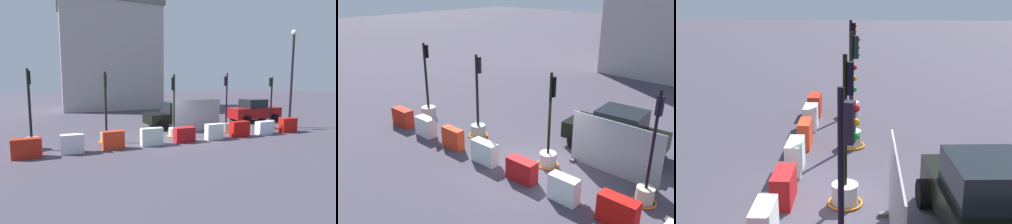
# 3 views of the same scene
# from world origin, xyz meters

# --- Properties ---
(ground_plane) EXTENTS (120.00, 120.00, 0.00)m
(ground_plane) POSITION_xyz_m (0.00, 0.00, 0.00)
(ground_plane) COLOR #433D4A
(traffic_light_0) EXTENTS (0.70, 0.70, 3.77)m
(traffic_light_0) POSITION_xyz_m (-7.23, 0.28, 0.65)
(traffic_light_0) COLOR beige
(traffic_light_0) RESTS_ON ground_plane
(traffic_light_1) EXTENTS (0.87, 0.87, 3.67)m
(traffic_light_1) POSITION_xyz_m (-3.74, 0.44, 0.61)
(traffic_light_1) COLOR #A8B89E
(traffic_light_1) RESTS_ON ground_plane
(traffic_light_2) EXTENTS (0.84, 0.84, 3.58)m
(traffic_light_2) POSITION_xyz_m (0.11, 0.41, 0.63)
(traffic_light_2) COLOR silver
(traffic_light_2) RESTS_ON ground_plane
(traffic_light_3) EXTENTS (0.77, 0.77, 3.68)m
(traffic_light_3) POSITION_xyz_m (3.77, 0.52, 0.65)
(traffic_light_3) COLOR #BCB1A1
(traffic_light_3) RESTS_ON ground_plane
(traffic_light_4) EXTENTS (0.87, 0.87, 3.45)m
(traffic_light_4) POSITION_xyz_m (7.14, 0.26, 0.59)
(traffic_light_4) COLOR silver
(traffic_light_4) RESTS_ON ground_plane
(construction_barrier_0) EXTENTS (1.14, 0.49, 0.83)m
(construction_barrier_0) POSITION_xyz_m (-7.28, -1.16, 0.42)
(construction_barrier_0) COLOR #B12315
(construction_barrier_0) RESTS_ON ground_plane
(construction_barrier_1) EXTENTS (0.99, 0.48, 0.85)m
(construction_barrier_1) POSITION_xyz_m (-5.49, -1.11, 0.43)
(construction_barrier_1) COLOR silver
(construction_barrier_1) RESTS_ON ground_plane
(construction_barrier_2) EXTENTS (1.02, 0.39, 0.86)m
(construction_barrier_2) POSITION_xyz_m (-3.66, -1.06, 0.43)
(construction_barrier_2) COLOR red
(construction_barrier_2) RESTS_ON ground_plane
(construction_barrier_3) EXTENTS (1.12, 0.43, 0.88)m
(construction_barrier_3) POSITION_xyz_m (-1.75, -1.08, 0.44)
(construction_barrier_3) COLOR silver
(construction_barrier_3) RESTS_ON ground_plane
(construction_barrier_4) EXTENTS (1.10, 0.48, 0.78)m
(construction_barrier_4) POSITION_xyz_m (0.08, -1.06, 0.39)
(construction_barrier_4) COLOR #B01518
(construction_barrier_4) RESTS_ON ground_plane
(construction_barrier_5) EXTENTS (0.98, 0.42, 0.87)m
(construction_barrier_5) POSITION_xyz_m (1.85, -1.12, 0.43)
(construction_barrier_5) COLOR silver
(construction_barrier_5) RESTS_ON ground_plane
(construction_barrier_6) EXTENTS (1.14, 0.47, 0.88)m
(construction_barrier_6) POSITION_xyz_m (3.62, -1.05, 0.44)
(construction_barrier_6) COLOR red
(construction_barrier_6) RESTS_ON ground_plane
(construction_barrier_7) EXTENTS (1.03, 0.48, 0.78)m
(construction_barrier_7) POSITION_xyz_m (5.42, -1.08, 0.39)
(construction_barrier_7) COLOR silver
(construction_barrier_7) RESTS_ON ground_plane
(construction_barrier_8) EXTENTS (1.16, 0.43, 0.88)m
(construction_barrier_8) POSITION_xyz_m (7.28, -1.11, 0.44)
(construction_barrier_8) COLOR #B8140F
(construction_barrier_8) RESTS_ON ground_plane
(car_black_sedan) EXTENTS (4.05, 2.33, 1.77)m
(car_black_sedan) POSITION_xyz_m (1.37, 3.24, 0.85)
(car_black_sedan) COLOR black
(car_black_sedan) RESTS_ON ground_plane
(car_red_compact) EXTENTS (4.26, 2.05, 1.76)m
(car_red_compact) POSITION_xyz_m (8.31, 3.31, 0.84)
(car_red_compact) COLOR maroon
(car_red_compact) RESTS_ON ground_plane
(building_main_facade) EXTENTS (11.08, 7.75, 11.97)m
(building_main_facade) POSITION_xyz_m (-0.36, 18.13, 6.01)
(building_main_facade) COLOR #ABA29F
(building_main_facade) RESTS_ON ground_plane
(street_lamp_post) EXTENTS (0.36, 0.36, 6.59)m
(street_lamp_post) POSITION_xyz_m (8.77, 0.17, 3.92)
(street_lamp_post) COLOR black
(street_lamp_post) RESTS_ON ground_plane
(site_fence_panel) EXTENTS (3.39, 0.50, 2.01)m
(site_fence_panel) POSITION_xyz_m (2.18, 1.43, 0.95)
(site_fence_panel) COLOR #90959C
(site_fence_panel) RESTS_ON ground_plane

